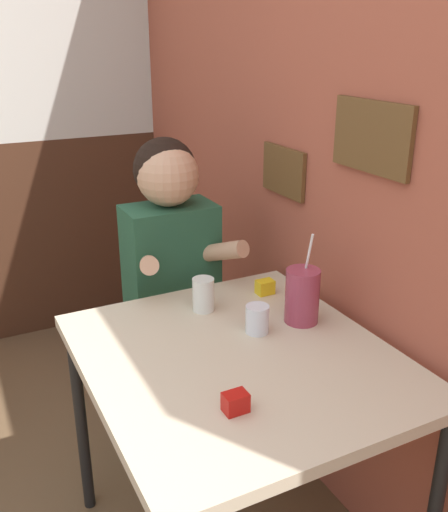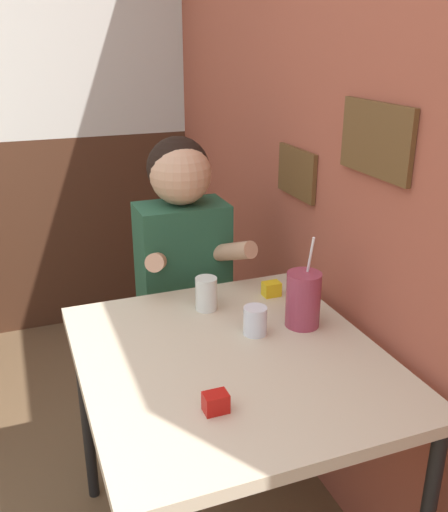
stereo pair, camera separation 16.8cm
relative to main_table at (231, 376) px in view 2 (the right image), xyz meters
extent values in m
cube|color=#9E4C38|center=(0.48, 0.74, 0.65)|extent=(0.06, 4.29, 2.70)
cube|color=brown|center=(0.44, 0.03, 0.65)|extent=(0.02, 0.32, 0.20)
cube|color=brown|center=(0.44, 0.49, 0.46)|extent=(0.02, 0.26, 0.18)
cube|color=beige|center=(0.00, 0.00, 0.05)|extent=(0.85, 0.95, 0.04)
cylinder|color=black|center=(-0.38, 0.44, -0.33)|extent=(0.04, 0.04, 0.74)
cylinder|color=black|center=(0.38, 0.44, -0.33)|extent=(0.04, 0.04, 0.74)
cube|color=#235138|center=(0.06, 0.65, -0.47)|extent=(0.31, 0.20, 0.47)
cube|color=#235138|center=(0.06, 0.65, 0.05)|extent=(0.34, 0.20, 0.56)
sphere|color=black|center=(0.06, 0.68, 0.47)|extent=(0.23, 0.23, 0.23)
sphere|color=tan|center=(0.06, 0.65, 0.45)|extent=(0.23, 0.23, 0.23)
cylinder|color=tan|center=(-0.08, 0.51, 0.18)|extent=(0.14, 0.27, 0.15)
cylinder|color=tan|center=(0.19, 0.51, 0.18)|extent=(0.14, 0.27, 0.15)
cylinder|color=#99384C|center=(0.27, 0.09, 0.16)|extent=(0.11, 0.11, 0.18)
cylinder|color=white|center=(0.29, 0.09, 0.30)|extent=(0.01, 0.04, 0.14)
cylinder|color=silver|center=(0.11, 0.09, 0.12)|extent=(0.07, 0.07, 0.09)
cylinder|color=silver|center=(0.03, 0.30, 0.13)|extent=(0.07, 0.07, 0.11)
cube|color=#B7140F|center=(-0.13, -0.23, 0.10)|extent=(0.06, 0.04, 0.05)
cube|color=yellow|center=(0.28, 0.32, 0.10)|extent=(0.06, 0.04, 0.05)
camera|label=1|loc=(-0.68, -1.24, 0.93)|focal=40.00mm
camera|label=2|loc=(-0.52, -1.31, 0.93)|focal=40.00mm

